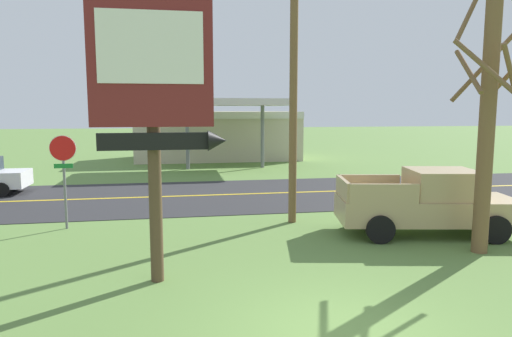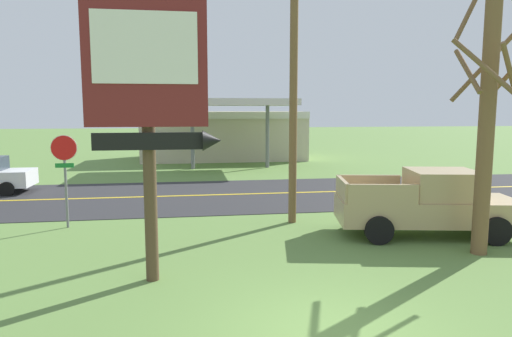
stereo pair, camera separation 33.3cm
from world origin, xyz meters
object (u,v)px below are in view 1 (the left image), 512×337
(motel_sign, at_px, (155,91))
(utility_pole, at_px, (294,67))
(stop_sign, at_px, (64,165))
(bare_tree, at_px, (487,117))
(gas_station, at_px, (217,134))
(pickup_tan_parked_on_lawn, at_px, (428,203))

(motel_sign, bearing_deg, utility_pole, 48.89)
(motel_sign, xyz_separation_m, stop_sign, (-3.05, 5.19, -2.09))
(motel_sign, height_order, bare_tree, bare_tree)
(motel_sign, bearing_deg, gas_station, 81.92)
(stop_sign, distance_m, bare_tree, 12.21)
(motel_sign, bearing_deg, pickup_tan_parked_on_lawn, 18.59)
(motel_sign, distance_m, pickup_tan_parked_on_lawn, 8.85)
(stop_sign, height_order, gas_station, gas_station)
(utility_pole, bearing_deg, stop_sign, 176.94)
(gas_station, bearing_deg, bare_tree, -79.11)
(bare_tree, xyz_separation_m, gas_station, (-4.68, 24.30, -1.60))
(utility_pole, height_order, pickup_tan_parked_on_lawn, utility_pole)
(bare_tree, relative_size, pickup_tan_parked_on_lawn, 1.30)
(motel_sign, distance_m, stop_sign, 6.37)
(motel_sign, distance_m, gas_station, 25.40)
(utility_pole, bearing_deg, motel_sign, -131.11)
(gas_station, xyz_separation_m, pickup_tan_parked_on_lawn, (4.28, -22.42, -0.98))
(motel_sign, relative_size, pickup_tan_parked_on_lawn, 1.15)
(utility_pole, relative_size, pickup_tan_parked_on_lawn, 1.74)
(motel_sign, xyz_separation_m, bare_tree, (8.23, 0.76, -0.57))
(bare_tree, xyz_separation_m, pickup_tan_parked_on_lawn, (-0.40, 1.87, -2.58))
(utility_pole, bearing_deg, pickup_tan_parked_on_lawn, -30.74)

